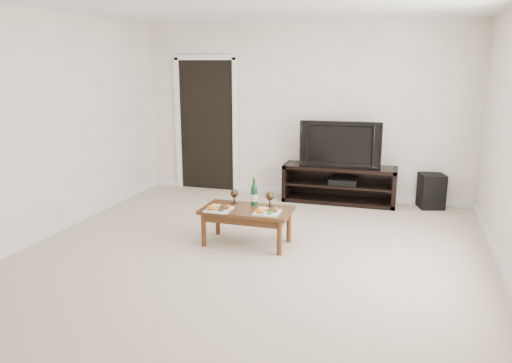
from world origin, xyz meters
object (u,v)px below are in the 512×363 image
object	(u,v)px
television	(341,143)
subwoofer	(431,191)
media_console	(339,184)
coffee_table	(247,226)

from	to	relation	value
television	subwoofer	world-z (taller)	television
media_console	coffee_table	world-z (taller)	media_console
media_console	subwoofer	world-z (taller)	media_console
media_console	subwoofer	distance (m)	1.29
subwoofer	coffee_table	xyz separation A→B (m)	(-2.06, -2.14, -0.04)
television	subwoofer	xyz separation A→B (m)	(1.29, 0.10, -0.64)
media_console	television	size ratio (longest dim) A/B	1.41
subwoofer	coffee_table	bearing A→B (deg)	-149.18
coffee_table	subwoofer	bearing A→B (deg)	46.11
television	coffee_table	distance (m)	2.28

